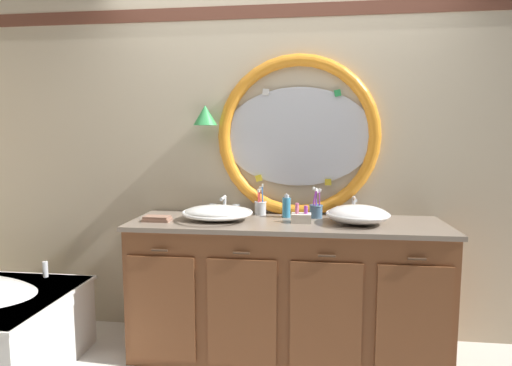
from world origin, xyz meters
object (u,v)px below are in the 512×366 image
object	(u,v)px
sink_basin_left	(217,213)
toothbrush_holder_left	(260,207)
soap_dispenser	(286,207)
sink_basin_right	(358,214)
toiletry_basket	(301,217)
folded_hand_towel	(157,219)
toothbrush_holder_right	(316,210)

from	to	relation	value
sink_basin_left	toothbrush_holder_left	size ratio (longest dim) A/B	2.13
soap_dispenser	sink_basin_left	bearing A→B (deg)	-160.01
sink_basin_left	toothbrush_holder_left	world-z (taller)	toothbrush_holder_left
sink_basin_right	toiletry_basket	xyz separation A→B (m)	(-0.36, -0.00, -0.03)
folded_hand_towel	soap_dispenser	bearing A→B (deg)	15.81
toothbrush_holder_left	soap_dispenser	xyz separation A→B (m)	(0.19, -0.07, 0.02)
toiletry_basket	toothbrush_holder_right	bearing A→B (deg)	60.27
sink_basin_right	toothbrush_holder_right	size ratio (longest dim) A/B	1.88
toothbrush_holder_left	toiletry_basket	world-z (taller)	toothbrush_holder_left
sink_basin_left	toiletry_basket	distance (m)	0.55
soap_dispenser	folded_hand_towel	xyz separation A→B (m)	(-0.84, -0.24, -0.06)
toiletry_basket	sink_basin_right	bearing A→B (deg)	0.40
toothbrush_holder_left	soap_dispenser	bearing A→B (deg)	-21.53
sink_basin_right	toiletry_basket	size ratio (longest dim) A/B	3.18
sink_basin_left	toothbrush_holder_right	bearing A→B (deg)	14.52
toothbrush_holder_right	toiletry_basket	bearing A→B (deg)	-119.73
sink_basin_right	toiletry_basket	bearing A→B (deg)	-179.60
sink_basin_right	folded_hand_towel	world-z (taller)	sink_basin_right
soap_dispenser	toiletry_basket	world-z (taller)	soap_dispenser
toothbrush_holder_left	folded_hand_towel	bearing A→B (deg)	-154.36
sink_basin_left	toothbrush_holder_right	xyz separation A→B (m)	(0.65, 0.17, 0.00)
sink_basin_left	soap_dispenser	xyz separation A→B (m)	(0.45, 0.16, 0.02)
sink_basin_left	sink_basin_right	size ratio (longest dim) A/B	1.17
toiletry_basket	soap_dispenser	bearing A→B (deg)	122.07
sink_basin_right	soap_dispenser	bearing A→B (deg)	160.50
soap_dispenser	folded_hand_towel	bearing A→B (deg)	-164.19
toothbrush_holder_left	folded_hand_towel	distance (m)	0.72
toothbrush_holder_right	toiletry_basket	world-z (taller)	toothbrush_holder_right
sink_basin_right	folded_hand_towel	bearing A→B (deg)	-176.75
toothbrush_holder_left	soap_dispenser	world-z (taller)	toothbrush_holder_left
sink_basin_left	toiletry_basket	xyz separation A→B (m)	(0.55, -0.00, -0.02)
sink_basin_left	toiletry_basket	world-z (taller)	toiletry_basket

